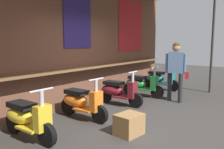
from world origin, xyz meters
TOP-DOWN VIEW (x-y plane):
  - ground_plane at (0.00, 0.00)m, footprint 26.45×26.45m
  - market_stall_facade at (0.01, 1.81)m, footprint 9.45×2.83m
  - scooter_yellow at (-2.12, 1.08)m, footprint 0.46×1.40m
  - scooter_orange at (-0.72, 1.08)m, footprint 0.46×1.40m
  - scooter_maroon at (0.74, 1.08)m, footprint 0.46×1.40m
  - scooter_green at (2.04, 1.08)m, footprint 0.47×1.40m
  - scooter_teal at (3.43, 1.08)m, footprint 0.49×1.40m
  - shopper_with_handbag at (2.03, -0.09)m, footprint 0.41×0.67m
  - merchandise_crate at (-0.89, -0.34)m, footprint 0.54×0.45m

SIDE VIEW (x-z plane):
  - ground_plane at x=0.00m, z-range 0.00..0.00m
  - merchandise_crate at x=-0.89m, z-range 0.00..0.40m
  - scooter_yellow at x=-2.12m, z-range -0.10..0.87m
  - scooter_orange at x=-0.72m, z-range -0.10..0.87m
  - scooter_maroon at x=0.74m, z-range -0.10..0.87m
  - scooter_green at x=2.04m, z-range -0.10..0.87m
  - scooter_teal at x=3.43m, z-range -0.10..0.87m
  - shopper_with_handbag at x=2.03m, z-range 0.20..1.92m
  - market_stall_facade at x=0.01m, z-range 0.23..3.77m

